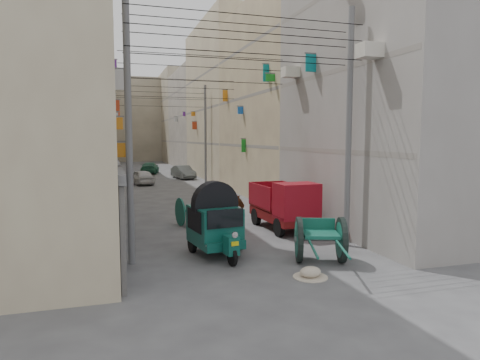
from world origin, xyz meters
name	(u,v)px	position (x,y,z in m)	size (l,w,h in m)	color
ground	(347,336)	(0.00, 0.00, 0.00)	(140.00, 140.00, 0.00)	#464648
building_row_left	(61,106)	(-8.00, 34.13, 6.46)	(8.00, 62.00, 14.00)	#C3B793
building_row_right	(235,110)	(8.00, 34.13, 6.46)	(8.00, 62.00, 14.00)	gray
end_cap_building	(133,121)	(0.00, 66.00, 6.50)	(22.00, 10.00, 13.00)	#B4A88E
shutters_left	(116,195)	(-3.92, 10.38, 1.49)	(0.18, 14.40, 2.88)	#4D4D52
signboards	(173,142)	(-0.01, 21.66, 3.43)	(8.22, 40.52, 5.67)	orange
ac_units	(328,36)	(3.65, 7.67, 7.43)	(0.70, 6.55, 3.35)	beige
utility_poles	(186,133)	(0.00, 17.00, 4.00)	(7.40, 22.20, 8.00)	slate
overhead_cables	(194,75)	(0.00, 14.40, 6.77)	(7.40, 22.52, 1.12)	black
auto_rickshaw	(215,222)	(-1.02, 6.18, 1.06)	(1.70, 2.63, 1.80)	black
tonga_cart	(320,239)	(1.80, 4.49, 0.71)	(2.08, 3.23, 1.36)	black
mini_truck	(287,207)	(2.56, 8.71, 0.96)	(1.73, 3.63, 2.01)	black
second_cart	(194,210)	(-0.71, 11.11, 0.63)	(1.52, 1.40, 1.19)	#135443
feed_sack	(310,272)	(0.89, 3.30, 0.15)	(0.58, 0.46, 0.29)	beige
horse	(239,222)	(0.03, 7.00, 0.84)	(0.91, 1.99, 1.68)	maroon
distant_car_white	(141,177)	(-1.69, 27.86, 0.59)	(1.39, 3.45, 1.17)	silver
distant_car_grey	(183,172)	(2.32, 31.63, 0.59)	(1.26, 3.61, 1.19)	#4E5251
distant_car_green	(150,168)	(-0.04, 38.16, 0.58)	(1.64, 4.03, 1.17)	#226447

